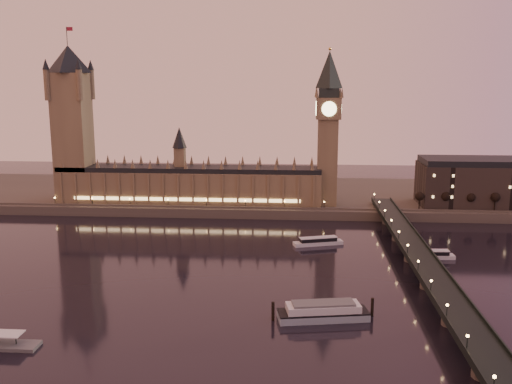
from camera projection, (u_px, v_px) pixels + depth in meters
ground at (225, 269)px, 273.99m from camera, size 700.00×700.00×0.00m
far_embankment at (292, 196)px, 432.68m from camera, size 560.00×130.00×6.00m
palace_of_westminster at (189, 180)px, 391.07m from camera, size 180.00×26.62×52.00m
victoria_tower at (72, 115)px, 388.32m from camera, size 31.68×31.68×118.00m
big_ben at (328, 119)px, 376.08m from camera, size 17.68×17.68×104.00m
westminster_bridge at (419, 262)px, 266.30m from camera, size 13.20×260.00×15.30m
bare_tree_0 at (420, 197)px, 369.51m from camera, size 5.85×5.85×11.90m
bare_tree_1 at (445, 197)px, 368.38m from camera, size 5.85×5.85×11.90m
bare_tree_2 at (470, 197)px, 367.26m from camera, size 5.85×5.85×11.90m
bare_tree_3 at (494, 198)px, 366.13m from camera, size 5.85×5.85×11.90m
cruise_boat_a at (318, 241)px, 313.77m from camera, size 28.07×13.88×4.41m
cruise_boat_b at (431, 255)px, 290.23m from camera, size 23.59×7.00×4.31m
moored_barge at (323, 312)px, 216.03m from camera, size 39.07×15.48×7.27m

